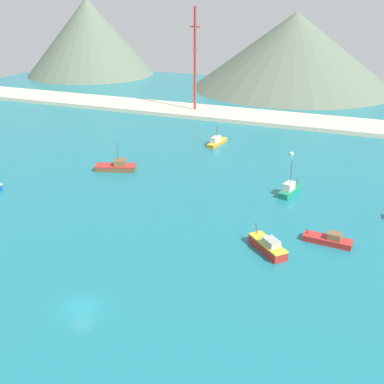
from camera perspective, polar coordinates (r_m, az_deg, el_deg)
The scene contains 11 objects.
ground at distance 83.05m, azimuth -1.41°, elevation -2.38°, with size 260.00×280.00×0.50m.
fishing_boat_1 at distance 102.73m, azimuth -9.06°, elevation 3.05°, with size 9.08×5.80×6.26m.
fishing_boat_3 at distance 75.05m, azimuth 16.17°, elevation -5.51°, with size 7.47×2.90×1.92m.
fishing_boat_4 at distance 119.02m, azimuth 3.00°, elevation 6.09°, with size 2.80×8.24×4.85m.
fishing_boat_8 at distance 91.01m, azimuth 11.71°, elevation 0.26°, with size 3.56×7.08×6.70m.
fishing_boat_9 at distance 70.67m, azimuth 9.15°, elevation -6.44°, with size 6.89×6.67×3.08m.
buoy_1 at distance 114.08m, azimuth 11.88°, elevation 4.52°, with size 1.02×1.02×1.02m.
beach_strip at distance 144.51m, azimuth 9.55°, elevation 8.73°, with size 247.00×15.98×1.20m, color beige.
hill_west at distance 230.79m, azimuth -12.30°, elevation 17.79°, with size 57.77×57.77×33.20m.
hill_central at distance 195.77m, azimuth 12.19°, elevation 16.31°, with size 78.63×78.63×28.72m.
radio_tower at distance 149.06m, azimuth 0.37°, elevation 15.53°, with size 3.15×2.52×31.53m.
Camera 1 is at (30.19, -38.77, 35.20)m, focal length 44.31 mm.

